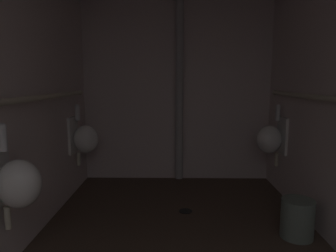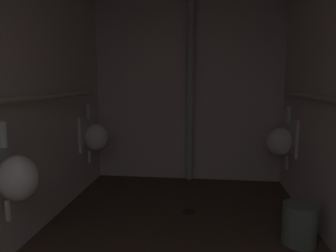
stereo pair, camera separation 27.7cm
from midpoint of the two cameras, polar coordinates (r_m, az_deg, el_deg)
The scene contains 7 objects.
wall_back at distance 4.27m, azimuth 5.58°, elevation 6.46°, with size 2.68×0.06×2.48m, color silver.
urinal_left_mid at distance 2.45m, azimuth -23.79°, elevation -8.75°, with size 0.32×0.30×0.76m.
urinal_left_far at distance 3.90m, azimuth -11.62°, elevation -1.99°, with size 0.32×0.30×0.76m.
urinal_right_mid at distance 3.86m, azimuth 22.36°, elevation -2.56°, with size 0.32×0.30×0.76m.
standpipe_back_wall at distance 4.15m, azimuth 6.03°, elevation 6.40°, with size 0.10×0.10×2.43m, color #B2B2B2.
floor_drain at distance 3.39m, azimuth 6.37°, elevation -15.63°, with size 0.14×0.14×0.01m, color black.
waste_bin at distance 3.01m, azimuth 25.91°, elevation -16.21°, with size 0.29×0.29×0.35m, color slate.
Camera 2 is at (0.22, 0.16, 1.38)m, focal length 32.72 mm.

